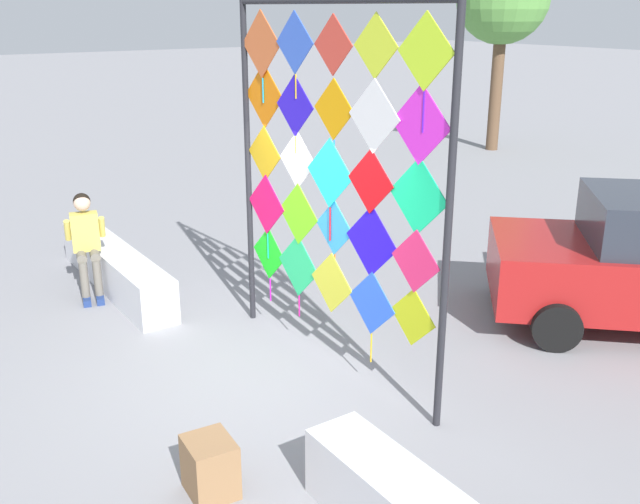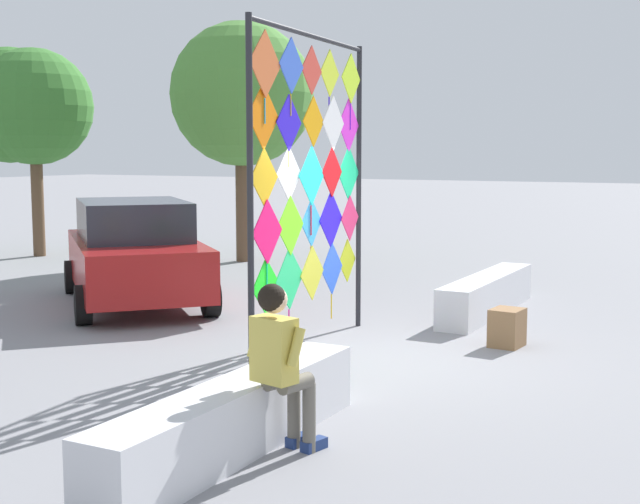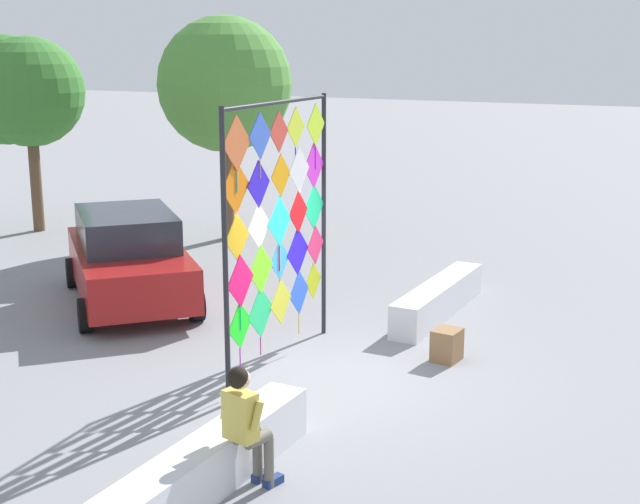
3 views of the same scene
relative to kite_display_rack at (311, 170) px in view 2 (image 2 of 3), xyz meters
name	(u,v)px [view 2 (image 2 of 3)]	position (x,y,z in m)	size (l,w,h in m)	color
ground	(364,358)	(-0.08, -0.75, -2.22)	(120.00, 120.00, 0.00)	gray
plaza_ledge_left	(234,419)	(-3.54, -1.20, -1.94)	(3.30, 0.49, 0.58)	silver
plaza_ledge_right	(487,294)	(3.37, -1.20, -1.94)	(3.30, 0.49, 0.58)	silver
kite_display_rack	(311,170)	(0.00, 0.00, 0.00)	(3.22, 0.30, 3.86)	#232328
seated_vendor	(281,356)	(-3.44, -1.59, -1.39)	(0.65, 0.55, 1.42)	#666056
parked_car	(135,252)	(1.53, 4.06, -1.38)	(4.25, 4.37, 1.66)	maroon
cardboard_box_large	(507,328)	(1.30, -2.09, -1.98)	(0.43, 0.37, 0.48)	olive
tree_far_right	(18,106)	(5.28, 10.51, 1.26)	(2.94, 2.95, 4.83)	brown
tree_broadleaf	(244,97)	(6.87, 5.38, 1.39)	(3.15, 3.15, 5.26)	brown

